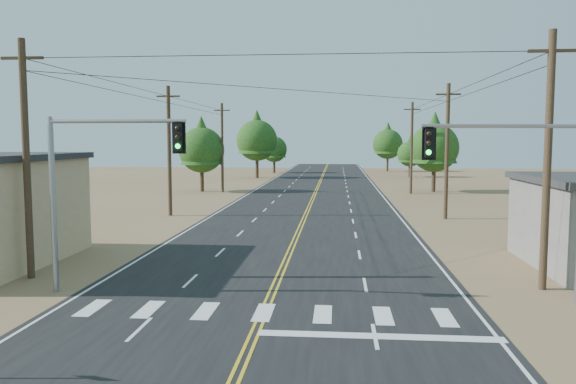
# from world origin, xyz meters

# --- Properties ---
(road) EXTENTS (15.00, 200.00, 0.02)m
(road) POSITION_xyz_m (0.00, 30.00, 0.01)
(road) COLOR black
(road) RESTS_ON ground
(utility_pole_left_near) EXTENTS (1.80, 0.30, 10.00)m
(utility_pole_left_near) POSITION_xyz_m (-10.50, 12.00, 5.12)
(utility_pole_left_near) COLOR #4C3826
(utility_pole_left_near) RESTS_ON ground
(utility_pole_left_mid) EXTENTS (1.80, 0.30, 10.00)m
(utility_pole_left_mid) POSITION_xyz_m (-10.50, 32.00, 5.12)
(utility_pole_left_mid) COLOR #4C3826
(utility_pole_left_mid) RESTS_ON ground
(utility_pole_left_far) EXTENTS (1.80, 0.30, 10.00)m
(utility_pole_left_far) POSITION_xyz_m (-10.50, 52.00, 5.12)
(utility_pole_left_far) COLOR #4C3826
(utility_pole_left_far) RESTS_ON ground
(utility_pole_right_near) EXTENTS (1.80, 0.30, 10.00)m
(utility_pole_right_near) POSITION_xyz_m (10.50, 12.00, 5.12)
(utility_pole_right_near) COLOR #4C3826
(utility_pole_right_near) RESTS_ON ground
(utility_pole_right_mid) EXTENTS (1.80, 0.30, 10.00)m
(utility_pole_right_mid) POSITION_xyz_m (10.50, 32.00, 5.12)
(utility_pole_right_mid) COLOR #4C3826
(utility_pole_right_mid) RESTS_ON ground
(utility_pole_right_far) EXTENTS (1.80, 0.30, 10.00)m
(utility_pole_right_far) POSITION_xyz_m (10.50, 52.00, 5.12)
(utility_pole_right_far) COLOR #4C3826
(utility_pole_right_far) RESTS_ON ground
(signal_mast_left) EXTENTS (5.39, 0.59, 6.72)m
(signal_mast_left) POSITION_xyz_m (-6.82, 9.93, 4.53)
(signal_mast_left) COLOR gray
(signal_mast_left) RESTS_ON ground
(signal_mast_right) EXTENTS (5.85, 1.31, 6.49)m
(signal_mast_right) POSITION_xyz_m (9.30, 9.70, 4.43)
(signal_mast_right) COLOR gray
(signal_mast_right) RESTS_ON ground
(tree_left_near) EXTENTS (5.19, 5.19, 8.65)m
(tree_left_near) POSITION_xyz_m (-13.00, 52.56, 5.29)
(tree_left_near) COLOR #3F2D1E
(tree_left_near) RESTS_ON ground
(tree_left_mid) EXTENTS (6.39, 6.39, 10.65)m
(tree_left_mid) POSITION_xyz_m (-10.12, 76.69, 6.51)
(tree_left_mid) COLOR #3F2D1E
(tree_left_mid) RESTS_ON ground
(tree_left_far) EXTENTS (4.66, 4.66, 7.76)m
(tree_left_far) POSITION_xyz_m (-9.00, 90.67, 4.74)
(tree_left_far) COLOR #3F2D1E
(tree_left_far) RESTS_ON ground
(tree_right_near) EXTENTS (5.47, 5.47, 9.12)m
(tree_right_near) POSITION_xyz_m (13.37, 54.54, 5.58)
(tree_right_near) COLOR #3F2D1E
(tree_right_near) RESTS_ON ground
(tree_right_mid) EXTENTS (4.03, 4.03, 6.71)m
(tree_right_mid) POSITION_xyz_m (14.00, 80.85, 4.10)
(tree_right_mid) COLOR #3F2D1E
(tree_right_mid) RESTS_ON ground
(tree_right_far) EXTENTS (5.64, 5.64, 9.39)m
(tree_right_far) POSITION_xyz_m (11.91, 97.50, 5.75)
(tree_right_far) COLOR #3F2D1E
(tree_right_far) RESTS_ON ground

